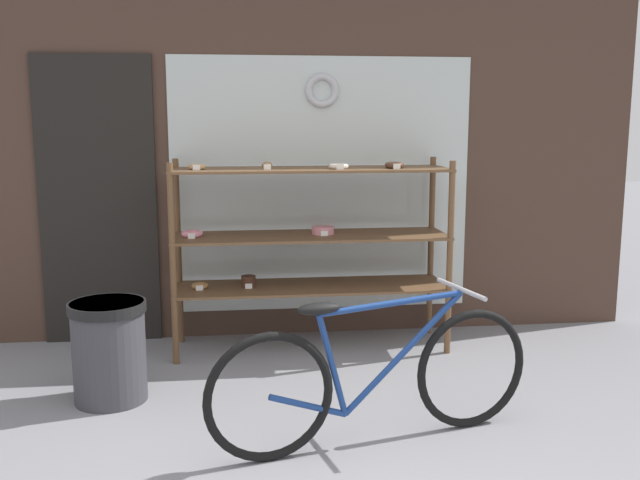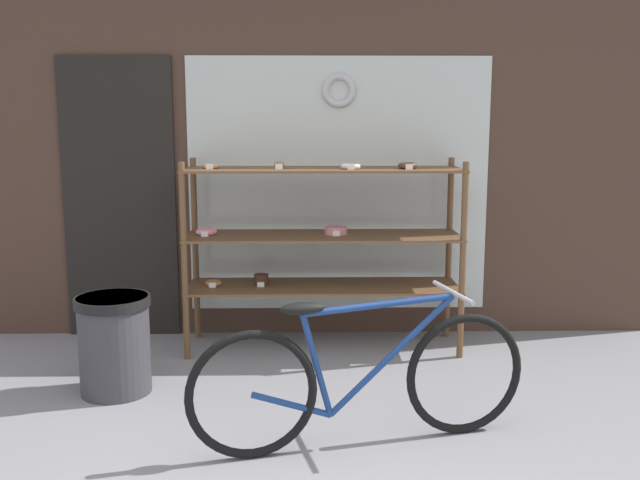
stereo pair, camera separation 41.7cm
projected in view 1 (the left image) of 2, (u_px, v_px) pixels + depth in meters
The scene contains 4 objects.
storefront_facade at pixel (289, 130), 5.32m from camera, with size 5.28×0.13×3.21m.
display_case at pixel (308, 234), 5.06m from camera, with size 1.94×0.53×1.36m.
bicycle at pixel (375, 377), 3.61m from camera, with size 1.74×0.57×0.78m.
trash_bin at pixel (109, 347), 4.17m from camera, with size 0.45×0.45×0.60m.
Camera 1 is at (-0.45, -2.59, 1.65)m, focal length 40.00 mm.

